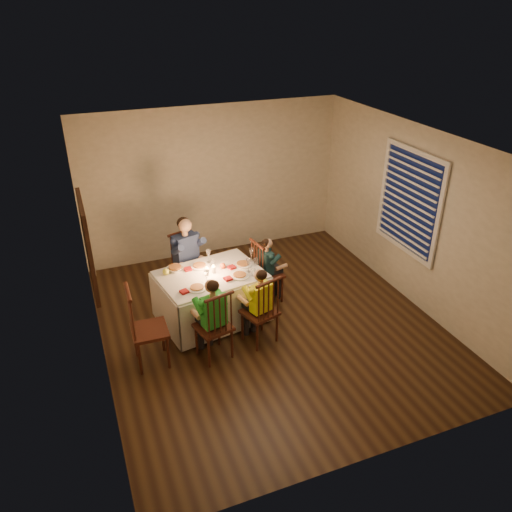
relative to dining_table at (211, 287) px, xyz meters
name	(u,v)px	position (x,y,z in m)	size (l,w,h in m)	color
ground	(269,324)	(0.70, -0.42, -0.53)	(5.00, 5.00, 0.00)	black
wall_left	(90,273)	(-1.55, -0.42, 0.77)	(0.02, 5.00, 2.60)	beige
wall_right	(413,217)	(2.95, -0.42, 0.77)	(0.02, 5.00, 2.60)	beige
wall_back	(213,182)	(0.70, 2.08, 0.77)	(4.50, 0.02, 2.60)	beige
ceiling	(272,143)	(0.70, -0.42, 2.07)	(5.00, 5.00, 0.00)	white
dining_table	(211,287)	(0.00, 0.00, 0.00)	(1.57, 1.25, 0.71)	silver
chair_adult	(190,294)	(-0.13, 0.77, -0.53)	(0.42, 0.40, 1.01)	#3E1410
chair_near_left	(215,355)	(-0.22, -0.81, -0.53)	(0.42, 0.40, 1.01)	#3E1410
chair_near_right	(260,340)	(0.44, -0.72, -0.53)	(0.42, 0.40, 1.01)	#3E1410
chair_end	(267,299)	(0.93, 0.18, -0.53)	(0.42, 0.40, 1.01)	#3E1410
chair_extra	(153,362)	(-0.98, -0.64, -0.53)	(0.45, 0.43, 1.10)	#3E1410
adult	(190,294)	(-0.13, 0.77, -0.53)	(0.47, 0.44, 1.28)	navy
child_green	(215,355)	(-0.22, -0.81, -0.53)	(0.39, 0.36, 1.14)	green
child_yellow	(260,340)	(0.44, -0.72, -0.53)	(0.37, 0.34, 1.10)	#FFFD1B
child_teal	(267,299)	(0.93, 0.18, -0.53)	(0.33, 0.31, 1.03)	#17353B
setting_adult	(200,266)	(-0.08, 0.25, 0.22)	(0.26, 0.26, 0.02)	white
setting_green	(197,288)	(-0.28, -0.31, 0.22)	(0.26, 0.26, 0.02)	white
setting_yellow	(240,276)	(0.35, -0.21, 0.22)	(0.26, 0.26, 0.02)	white
setting_teal	(243,264)	(0.50, 0.07, 0.22)	(0.26, 0.26, 0.02)	white
candle_left	(207,272)	(-0.05, -0.01, 0.26)	(0.06, 0.06, 0.10)	silver
candle_right	(214,270)	(0.05, 0.01, 0.26)	(0.06, 0.06, 0.10)	silver
squash	(166,272)	(-0.57, 0.20, 0.26)	(0.09, 0.09, 0.09)	#F6F640
orange_fruit	(223,266)	(0.21, 0.08, 0.25)	(0.08, 0.08, 0.08)	#DA4912
serving_bowl	(175,269)	(-0.43, 0.27, 0.24)	(0.22, 0.22, 0.05)	white
wall_mirror	(88,246)	(-1.51, -0.12, 0.97)	(0.06, 0.95, 1.15)	black
window_blinds	(409,202)	(2.91, -0.32, 0.97)	(0.07, 1.34, 1.54)	black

